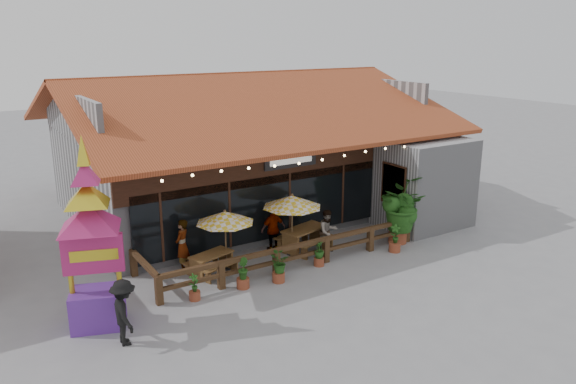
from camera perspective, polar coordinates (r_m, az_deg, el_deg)
ground at (r=20.38m, az=4.16°, el=-6.34°), size 100.00×100.00×0.00m
restaurant_building at (r=25.23m, az=-4.17°, el=3.22°), size 15.50×14.73×6.09m
patio_railing at (r=18.78m, az=-0.91°, el=-6.25°), size 10.00×2.60×0.92m
umbrella_left at (r=18.62m, az=-6.42°, el=-2.58°), size 2.23×2.23×2.09m
umbrella_right at (r=19.71m, az=0.41°, el=-0.98°), size 2.58×2.58×2.27m
picnic_table_left at (r=18.77m, az=-7.78°, el=-6.88°), size 1.75×1.62×0.70m
picnic_table_right at (r=20.57m, az=1.70°, el=-4.39°), size 2.09×1.93×0.85m
thai_sign_tower at (r=15.35m, az=-19.51°, el=-2.85°), size 2.65×2.65×5.65m
tropical_plant at (r=21.40m, az=11.24°, el=-1.38°), size 2.21×2.34×2.56m
diner_a at (r=19.03m, az=-10.69°, el=-5.33°), size 0.77×0.75×1.78m
diner_b at (r=20.27m, az=4.07°, el=-4.02°), size 0.80×0.63×1.61m
diner_c at (r=20.41m, az=-1.52°, el=-3.76°), size 0.98×0.41×1.67m
pedestrian at (r=15.05m, az=-16.31°, el=-11.66°), size 0.71×1.16×1.74m
planter_a at (r=17.12m, az=-9.49°, el=-9.69°), size 0.34×0.34×0.84m
planter_b at (r=17.65m, az=-4.61°, el=-8.37°), size 0.40×0.42×0.99m
planter_c at (r=17.97m, az=-0.97°, el=-7.49°), size 0.77×0.79×0.99m
planter_d at (r=19.26m, az=3.18°, el=-6.31°), size 0.45×0.45×0.88m
planter_e at (r=20.80m, az=10.82°, el=-4.84°), size 0.44×0.43×1.04m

